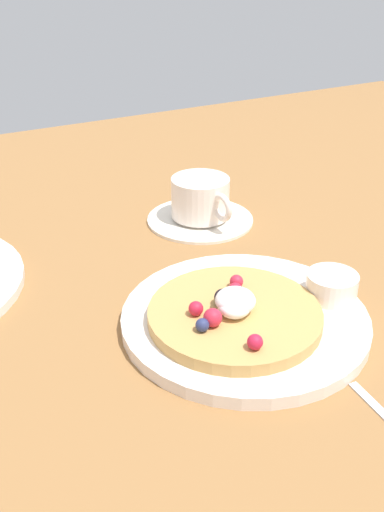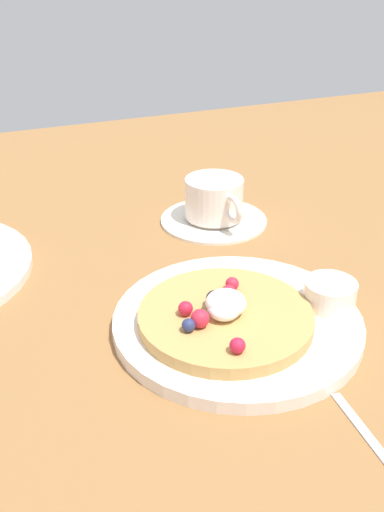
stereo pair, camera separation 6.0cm
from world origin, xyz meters
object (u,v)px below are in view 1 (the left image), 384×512
(coffee_saucer, at_px, (200,218))
(coffee_cup, at_px, (201,197))
(pancake_plate, at_px, (245,319))
(syrup_ramekin, at_px, (332,285))

(coffee_saucer, height_order, coffee_cup, coffee_cup)
(pancake_plate, xyz_separation_m, coffee_cup, (0.08, 0.23, 0.03))
(pancake_plate, height_order, coffee_cup, coffee_cup)
(coffee_saucer, xyz_separation_m, coffee_cup, (0.00, -0.00, 0.03))
(coffee_saucer, distance_m, coffee_cup, 0.03)
(syrup_ramekin, bearing_deg, pancake_plate, 170.56)
(coffee_saucer, bearing_deg, coffee_cup, -84.40)
(coffee_saucer, bearing_deg, syrup_ramekin, -86.15)
(pancake_plate, height_order, coffee_saucer, pancake_plate)
(syrup_ramekin, height_order, coffee_saucer, syrup_ramekin)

